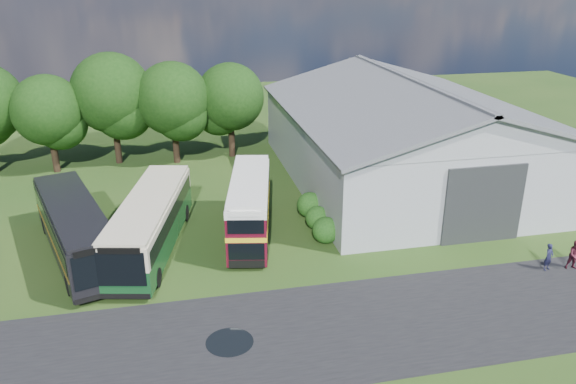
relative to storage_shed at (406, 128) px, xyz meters
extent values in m
plane|color=#1E3D13|center=(-15.00, -15.98, -4.17)|extent=(120.00, 120.00, 0.00)
cube|color=black|center=(-12.00, -18.98, -4.17)|extent=(60.00, 8.00, 0.02)
cylinder|color=black|center=(-16.50, -18.98, -4.17)|extent=(2.20, 2.20, 0.01)
cube|color=gray|center=(0.00, 0.02, -1.42)|extent=(18.00, 24.00, 5.50)
cube|color=#2D3033|center=(0.00, -12.06, -1.67)|extent=(5.20, 0.18, 5.00)
cylinder|color=black|center=(-28.00, 7.52, -2.64)|extent=(0.56, 0.56, 3.06)
sphere|color=black|center=(-28.00, 7.52, 1.10)|extent=(5.78, 5.78, 5.78)
cylinder|color=black|center=(-23.00, 8.82, -2.37)|extent=(0.56, 0.56, 3.60)
sphere|color=black|center=(-23.00, 8.82, 2.03)|extent=(6.80, 6.80, 6.80)
cylinder|color=black|center=(-18.00, 7.82, -2.51)|extent=(0.56, 0.56, 3.31)
sphere|color=black|center=(-18.00, 7.82, 1.54)|extent=(6.26, 6.26, 6.26)
cylinder|color=black|center=(-13.00, 8.62, -2.58)|extent=(0.56, 0.56, 3.17)
sphere|color=black|center=(-13.00, 8.62, 1.29)|extent=(5.98, 5.98, 5.98)
sphere|color=#194714|center=(-9.40, -9.98, -4.17)|extent=(1.70, 1.70, 1.70)
sphere|color=#194714|center=(-9.40, -7.98, -4.17)|extent=(1.60, 1.60, 1.60)
sphere|color=#194714|center=(-9.40, -5.98, -4.17)|extent=(1.80, 1.80, 1.80)
cube|color=#0F3A1A|center=(-19.99, -8.82, -2.32)|extent=(5.42, 12.50, 3.03)
cube|color=#4B0A18|center=(-13.88, -8.25, -2.04)|extent=(4.11, 9.53, 3.70)
cube|color=black|center=(-24.29, -8.72, -2.34)|extent=(6.32, 12.35, 3.00)
imported|color=black|center=(1.90, -16.13, -3.36)|extent=(0.69, 0.58, 1.61)
imported|color=#401421|center=(3.42, -16.36, -3.29)|extent=(0.97, 0.82, 1.74)
camera|label=1|loc=(-18.41, -40.38, 11.69)|focal=35.00mm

